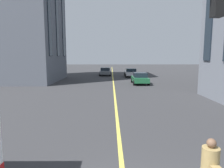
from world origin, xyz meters
name	(u,v)px	position (x,y,z in m)	size (l,w,h in m)	color
lane_centre_line	(114,86)	(20.00, 0.00, 0.00)	(80.00, 0.16, 0.01)	#D8C64C
car_grey_far	(105,71)	(32.73, 1.31, 0.70)	(4.40, 1.95, 1.37)	slate
car_green_oncoming	(140,78)	(21.44, -3.21, 0.70)	(3.90, 1.89, 1.40)	#1E6038
car_white_parked_b	(131,72)	(30.37, -2.96, 0.70)	(4.40, 1.95, 1.37)	silver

